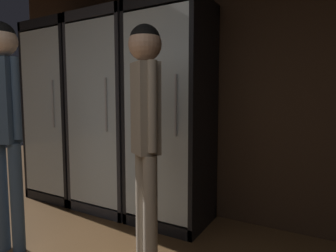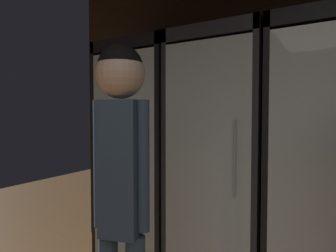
# 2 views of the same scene
# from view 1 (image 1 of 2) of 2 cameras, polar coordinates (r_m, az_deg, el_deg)

# --- Properties ---
(wall_back) EXTENTS (6.00, 0.06, 2.80)m
(wall_back) POSITION_cam_1_polar(r_m,az_deg,el_deg) (2.79, 13.58, 9.83)
(wall_back) COLOR #382619
(wall_back) RESTS_ON ground
(cooler_far_left) EXTENTS (0.72, 0.61, 2.05)m
(cooler_far_left) POSITION_cam_1_polar(r_m,az_deg,el_deg) (3.65, -19.90, 2.41)
(cooler_far_left) COLOR black
(cooler_far_left) RESTS_ON ground
(cooler_left) EXTENTS (0.72, 0.61, 2.05)m
(cooler_left) POSITION_cam_1_polar(r_m,az_deg,el_deg) (3.13, -10.98, 2.02)
(cooler_left) COLOR #2B2B30
(cooler_left) RESTS_ON ground
(cooler_center) EXTENTS (0.72, 0.61, 2.05)m
(cooler_center) POSITION_cam_1_polar(r_m,az_deg,el_deg) (2.70, 1.05, 1.75)
(cooler_center) COLOR black
(cooler_center) RESTS_ON ground
(shopper_near) EXTENTS (0.27, 0.23, 1.74)m
(shopper_near) POSITION_cam_1_polar(r_m,az_deg,el_deg) (2.44, -30.18, 3.99)
(shopper_near) COLOR #384C66
(shopper_near) RESTS_ON ground
(shopper_far) EXTENTS (0.26, 0.23, 1.66)m
(shopper_far) POSITION_cam_1_polar(r_m,az_deg,el_deg) (1.89, -4.55, 2.07)
(shopper_far) COLOR gray
(shopper_far) RESTS_ON ground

